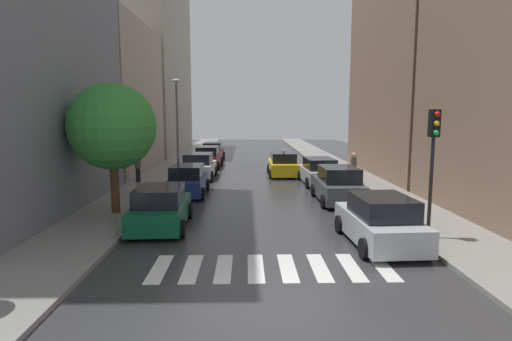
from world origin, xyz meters
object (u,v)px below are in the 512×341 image
Objects in this scene: parked_car_left_second at (188,181)px; traffic_light_right_corner at (433,145)px; parked_car_left_nearest at (160,208)px; parked_car_left_fifth at (213,152)px; parked_car_right_nearest at (380,222)px; pedestrian_near_tree at (354,167)px; parked_car_right_second at (338,186)px; parked_car_left_third at (199,167)px; taxi_midroad at (283,165)px; parked_car_left_fourth at (208,158)px; lamp_post_left at (177,119)px; pedestrian_by_kerb at (138,157)px; parked_car_right_third at (319,172)px; street_tree_left at (112,127)px.

parked_car_left_second is 0.96× the size of traffic_light_right_corner.
parked_car_left_nearest is 23.16m from parked_car_left_fifth.
pedestrian_near_tree reaches higher than parked_car_right_nearest.
parked_car_left_nearest is at bearing -179.50° from parked_car_left_fifth.
parked_car_left_nearest is 1.00× the size of parked_car_right_second.
taxi_midroad reaches higher than parked_car_left_third.
parked_car_left_fourth is 0.72× the size of lamp_post_left.
parked_car_right_nearest is at bearing -162.63° from parked_car_left_fifth.
pedestrian_by_kerb is 5.08m from lamp_post_left.
parked_car_left_third reaches higher than parked_car_left_nearest.
parked_car_left_second is 8.25m from parked_car_right_third.
parked_car_left_nearest is 14.51m from lamp_post_left.
parked_car_left_second is at bearing 140.48° from taxi_midroad.
pedestrian_by_kerb is 0.38× the size of street_tree_left.
parked_car_right_third is at bearing -149.79° from parked_car_left_fifth.
parked_car_right_third is 1.04× the size of taxi_midroad.
parked_car_left_second is 16.74m from parked_car_left_fifth.
parked_car_right_second reaches higher than parked_car_left_second.
parked_car_left_fifth reaches higher than parked_car_right_third.
pedestrian_near_tree reaches higher than parked_car_left_second.
parked_car_right_second is (7.65, -7.69, 0.03)m from parked_car_left_third.
parked_car_right_second is (7.58, -18.68, 0.05)m from parked_car_left_fifth.
parked_car_left_nearest is at bearing -178.92° from parked_car_left_fourth.
taxi_midroad is at bearing -149.28° from parked_car_left_fifth.
parked_car_right_nearest is at bearing -173.19° from taxi_midroad.
lamp_post_left is (0.70, 12.15, 0.16)m from street_tree_left.
parked_car_right_nearest is (7.67, -2.25, 0.03)m from parked_car_left_nearest.
parked_car_right_third is at bearing -106.12° from parked_car_left_third.
pedestrian_by_kerb is 17.52m from traffic_light_right_corner.
lamp_post_left reaches higher than parked_car_left_fourth.
parked_car_left_nearest is 0.99× the size of traffic_light_right_corner.
parked_car_left_third is (-0.05, 5.75, 0.03)m from parked_car_left_second.
pedestrian_by_kerb is at bearing 158.25° from pedestrian_near_tree.
parked_car_left_third reaches higher than parked_car_left_fifth.
pedestrian_by_kerb is at bearing -113.03° from lamp_post_left.
parked_car_left_fifth is 1.05× the size of parked_car_right_nearest.
street_tree_left reaches higher than parked_car_left_nearest.
parked_car_right_second is (7.74, 4.47, 0.07)m from parked_car_left_nearest.
parked_car_left_fifth is at bearing 1.27° from parked_car_left_third.
parked_car_left_fifth is 0.69× the size of lamp_post_left.
parked_car_left_third is 0.92× the size of parked_car_right_third.
parked_car_left_nearest is 0.95× the size of parked_car_left_fifth.
parked_car_right_second is at bearing -131.09° from pedestrian_near_tree.
parked_car_left_nearest is 8.00m from parked_car_right_nearest.
pedestrian_near_tree is at bearing -144.88° from parked_car_left_fifth.
parked_car_right_nearest is 0.99× the size of taxi_midroad.
street_tree_left reaches higher than parked_car_left_second.
pedestrian_near_tree is at bearing -130.66° from parked_car_left_fourth.
pedestrian_by_kerb is (-3.50, 3.48, 0.90)m from parked_car_left_second.
parked_car_right_third is (0.03, 11.98, -0.02)m from parked_car_right_nearest.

